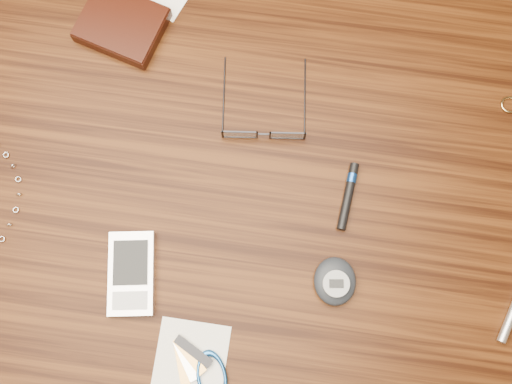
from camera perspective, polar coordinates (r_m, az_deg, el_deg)
ground at (r=1.58m, az=-2.59°, el=-5.58°), size 3.80×3.80×0.00m
desk at (r=0.94m, az=-4.33°, el=-1.17°), size 1.00×0.70×0.75m
wallet_and_card at (r=0.92m, az=-11.78°, el=14.41°), size 0.15×0.15×0.02m
eyeglasses at (r=0.85m, az=0.69°, el=5.51°), size 0.12×0.13×0.02m
gold_ring at (r=0.93m, az=21.61°, el=7.22°), size 0.03×0.03×0.00m
pda_phone at (r=0.83m, az=-11.02°, el=-7.12°), size 0.07×0.11×0.02m
pedometer at (r=0.82m, az=7.04°, el=-7.89°), size 0.06×0.07×0.03m
notepad_keys at (r=0.82m, az=-4.89°, el=-15.41°), size 0.11×0.10×0.01m
black_blue_pen at (r=0.84m, az=8.22°, el=-0.18°), size 0.02×0.09×0.01m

